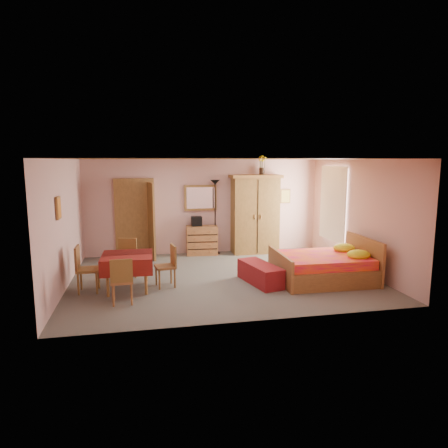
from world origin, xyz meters
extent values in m
plane|color=slate|center=(0.00, 0.00, 0.00)|extent=(6.50, 6.50, 0.00)
plane|color=brown|center=(0.00, 0.00, 2.60)|extent=(6.50, 6.50, 0.00)
cube|color=#CD9B95|center=(0.00, 2.50, 1.30)|extent=(6.50, 0.10, 2.60)
cube|color=#CD9B95|center=(0.00, -2.50, 1.30)|extent=(6.50, 0.10, 2.60)
cube|color=#CD9B95|center=(-3.25, 0.00, 1.30)|extent=(0.10, 5.00, 2.60)
cube|color=#CD9B95|center=(3.25, 0.00, 1.30)|extent=(0.10, 5.00, 2.60)
cube|color=#9E6B35|center=(-1.90, 2.47, 1.02)|extent=(1.06, 0.12, 2.15)
cube|color=white|center=(3.21, 1.20, 1.45)|extent=(0.08, 1.40, 1.95)
cube|color=orange|center=(-3.22, -0.60, 1.70)|extent=(0.04, 0.32, 0.42)
cube|color=#D8BF59|center=(2.35, 2.47, 1.55)|extent=(0.30, 0.04, 0.40)
cube|color=#A76838|center=(-0.12, 2.25, 0.40)|extent=(0.87, 0.48, 0.79)
cube|color=white|center=(-0.12, 2.46, 1.55)|extent=(0.89, 0.05, 0.71)
cube|color=black|center=(-0.26, 2.30, 0.93)|extent=(0.28, 0.21, 0.26)
cube|color=black|center=(0.26, 2.29, 1.02)|extent=(0.31, 0.31, 2.05)
cube|color=olive|center=(1.37, 2.20, 1.09)|extent=(1.40, 0.73, 2.18)
cube|color=yellow|center=(1.59, 2.32, 2.44)|extent=(0.22, 0.22, 0.53)
cube|color=#E11548|center=(2.07, -0.67, 0.46)|extent=(2.04, 1.62, 0.93)
cube|color=maroon|center=(0.70, -0.58, 0.21)|extent=(0.72, 1.32, 0.42)
cube|color=maroon|center=(-2.02, -0.47, 0.36)|extent=(1.00, 1.00, 0.72)
cube|color=#AD6B3A|center=(-2.10, -1.22, 0.43)|extent=(0.40, 0.40, 0.86)
cube|color=olive|center=(-2.08, 0.22, 0.44)|extent=(0.49, 0.49, 0.89)
cube|color=olive|center=(-2.78, -0.44, 0.46)|extent=(0.43, 0.43, 0.93)
cube|color=brown|center=(-1.27, -0.40, 0.43)|extent=(0.45, 0.45, 0.86)
camera|label=1|loc=(-1.69, -8.40, 2.57)|focal=32.00mm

